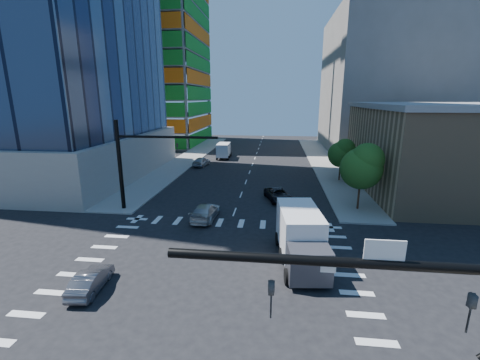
# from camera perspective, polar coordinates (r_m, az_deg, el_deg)

# --- Properties ---
(ground) EXTENTS (160.00, 160.00, 0.00)m
(ground) POSITION_cam_1_polar(r_m,az_deg,el_deg) (21.89, -5.23, -16.45)
(ground) COLOR black
(ground) RESTS_ON ground
(road_markings) EXTENTS (20.00, 20.00, 0.01)m
(road_markings) POSITION_cam_1_polar(r_m,az_deg,el_deg) (21.89, -5.23, -16.44)
(road_markings) COLOR silver
(road_markings) RESTS_ON ground
(sidewalk_ne) EXTENTS (5.00, 60.00, 0.15)m
(sidewalk_ne) POSITION_cam_1_polar(r_m,az_deg,el_deg) (60.02, 14.54, 3.25)
(sidewalk_ne) COLOR gray
(sidewalk_ne) RESTS_ON ground
(sidewalk_nw) EXTENTS (5.00, 60.00, 0.15)m
(sidewalk_nw) POSITION_cam_1_polar(r_m,az_deg,el_deg) (61.68, -9.16, 3.82)
(sidewalk_nw) COLOR gray
(sidewalk_nw) RESTS_ON ground
(construction_building) EXTENTS (25.16, 34.50, 70.60)m
(construction_building) POSITION_cam_1_polar(r_m,az_deg,el_deg) (87.27, -15.95, 22.73)
(construction_building) COLOR slate
(construction_building) RESTS_ON ground
(commercial_building) EXTENTS (20.50, 22.50, 10.60)m
(commercial_building) POSITION_cam_1_polar(r_m,az_deg,el_deg) (45.88, 33.77, 4.60)
(commercial_building) COLOR #9E7F5B
(commercial_building) RESTS_ON ground
(bg_building_ne) EXTENTS (24.00, 30.00, 28.00)m
(bg_building_ne) POSITION_cam_1_polar(r_m,az_deg,el_deg) (76.93, 24.81, 15.22)
(bg_building_ne) COLOR slate
(bg_building_ne) RESTS_ON ground
(signal_mast_nw) EXTENTS (10.20, 0.40, 9.00)m
(signal_mast_nw) POSITION_cam_1_polar(r_m,az_deg,el_deg) (33.49, -18.39, 3.84)
(signal_mast_nw) COLOR black
(signal_mast_nw) RESTS_ON sidewalk_nw
(tree_south) EXTENTS (4.16, 4.16, 6.82)m
(tree_south) POSITION_cam_1_polar(r_m,az_deg,el_deg) (34.03, 21.05, 2.39)
(tree_south) COLOR #382316
(tree_south) RESTS_ON sidewalk_ne
(tree_north) EXTENTS (3.54, 3.52, 5.78)m
(tree_north) POSITION_cam_1_polar(r_m,az_deg,el_deg) (45.73, 17.72, 4.64)
(tree_north) COLOR #382316
(tree_north) RESTS_ON sidewalk_ne
(car_nb_far) EXTENTS (3.63, 5.33, 1.36)m
(car_nb_far) POSITION_cam_1_polar(r_m,az_deg,el_deg) (36.21, 6.80, -2.61)
(car_nb_far) COLOR black
(car_nb_far) RESTS_ON ground
(car_sb_near) EXTENTS (2.29, 5.13, 1.46)m
(car_sb_near) POSITION_cam_1_polar(r_m,az_deg,el_deg) (30.74, -6.15, -5.61)
(car_sb_near) COLOR #BABABA
(car_sb_near) RESTS_ON ground
(car_sb_mid) EXTENTS (2.41, 4.78, 1.56)m
(car_sb_mid) POSITION_cam_1_polar(r_m,az_deg,el_deg) (54.60, -6.88, 3.29)
(car_sb_mid) COLOR #B1B4B9
(car_sb_mid) RESTS_ON ground
(car_sb_cross) EXTENTS (1.68, 3.95, 1.27)m
(car_sb_cross) POSITION_cam_1_polar(r_m,az_deg,el_deg) (21.96, -25.01, -15.87)
(car_sb_cross) COLOR #55545A
(car_sb_cross) RESTS_ON ground
(box_truck_near) EXTENTS (3.60, 7.07, 3.57)m
(box_truck_near) POSITION_cam_1_polar(r_m,az_deg,el_deg) (22.82, 10.88, -10.83)
(box_truck_near) COLOR black
(box_truck_near) RESTS_ON ground
(box_truck_far) EXTENTS (2.54, 5.61, 2.90)m
(box_truck_far) POSITION_cam_1_polar(r_m,az_deg,el_deg) (61.67, -2.85, 5.13)
(box_truck_far) COLOR black
(box_truck_far) RESTS_ON ground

